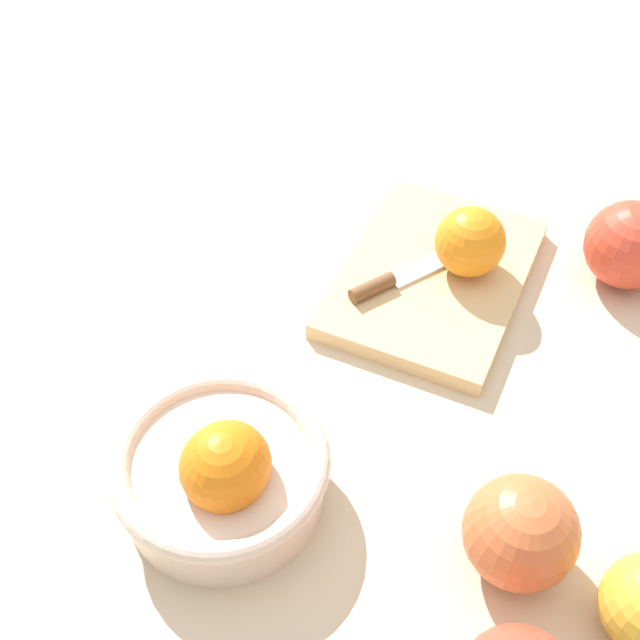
{
  "coord_description": "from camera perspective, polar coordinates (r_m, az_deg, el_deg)",
  "views": [
    {
      "loc": [
        -0.43,
        -0.1,
        0.59
      ],
      "look_at": [
        0.02,
        0.1,
        0.04
      ],
      "focal_mm": 47.9,
      "sensor_mm": 36.0,
      "label": 1
    }
  ],
  "objects": [
    {
      "name": "ground_plane",
      "position": [
        0.73,
        6.71,
        -5.5
      ],
      "size": [
        2.4,
        2.4,
        0.0
      ],
      "primitive_type": "plane",
      "color": "beige"
    },
    {
      "name": "apple_front_right",
      "position": [
        0.85,
        19.97,
        4.75
      ],
      "size": [
        0.08,
        0.08,
        0.08
      ],
      "primitive_type": "sphere",
      "color": "#D6422D",
      "rests_on": "ground_plane"
    },
    {
      "name": "knife",
      "position": [
        0.8,
        5.45,
        2.97
      ],
      "size": [
        0.14,
        0.1,
        0.01
      ],
      "color": "silver",
      "rests_on": "cutting_board"
    },
    {
      "name": "apple_front_left_3",
      "position": [
        0.63,
        13.27,
        -13.66
      ],
      "size": [
        0.08,
        0.08,
        0.08
      ],
      "primitive_type": "sphere",
      "color": "#CC6638",
      "rests_on": "ground_plane"
    },
    {
      "name": "bowl",
      "position": [
        0.65,
        -6.52,
        -10.05
      ],
      "size": [
        0.16,
        0.16,
        0.1
      ],
      "color": "beige",
      "rests_on": "ground_plane"
    },
    {
      "name": "cutting_board",
      "position": [
        0.82,
        7.58,
        2.83
      ],
      "size": [
        0.23,
        0.16,
        0.02
      ],
      "primitive_type": "cube",
      "rotation": [
        0.0,
        0.0,
        -0.01
      ],
      "color": "#DBB77F",
      "rests_on": "ground_plane"
    },
    {
      "name": "orange_on_board",
      "position": [
        0.8,
        10.0,
        5.17
      ],
      "size": [
        0.07,
        0.07,
        0.07
      ],
      "primitive_type": "sphere",
      "color": "orange",
      "rests_on": "cutting_board"
    }
  ]
}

